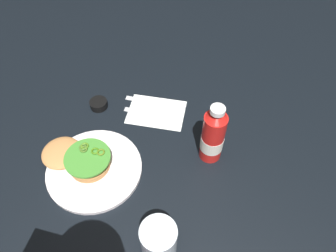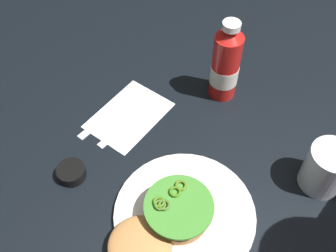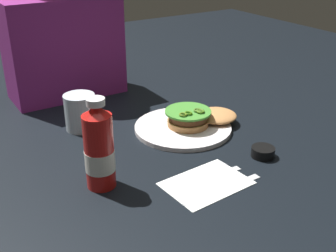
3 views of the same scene
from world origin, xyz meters
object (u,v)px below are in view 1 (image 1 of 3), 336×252
object	(u,v)px
burger_sandwich	(79,158)
water_glass	(159,240)
steak_knife	(151,101)
dinner_plate	(94,169)
condiment_cup	(99,104)
ketchup_bottle	(213,136)
spoon_utensil	(149,108)
napkin	(156,112)
butter_knife	(148,113)
fork_utensil	(148,119)

from	to	relation	value
burger_sandwich	water_glass	xyz separation A→B (m)	(-0.29, 0.17, 0.02)
water_glass	steak_knife	bearing A→B (deg)	-71.09
dinner_plate	condiment_cup	size ratio (longest dim) A/B	4.65
ketchup_bottle	condiment_cup	world-z (taller)	ketchup_bottle
dinner_plate	water_glass	distance (m)	0.30
ketchup_bottle	spoon_utensil	size ratio (longest dim) A/B	1.18
burger_sandwich	steak_knife	xyz separation A→B (m)	(-0.13, -0.29, -0.03)
ketchup_bottle	condiment_cup	xyz separation A→B (m)	(0.40, -0.10, -0.08)
steak_knife	spoon_utensil	world-z (taller)	same
water_glass	condiment_cup	world-z (taller)	water_glass
ketchup_bottle	water_glass	distance (m)	0.32
napkin	butter_knife	bearing A→B (deg)	28.99
fork_utensil	spoon_utensil	bearing A→B (deg)	-75.63
ketchup_bottle	water_glass	world-z (taller)	ketchup_bottle
condiment_cup	spoon_utensil	world-z (taller)	condiment_cup
water_glass	fork_utensil	size ratio (longest dim) A/B	0.55
burger_sandwich	condiment_cup	size ratio (longest dim) A/B	3.67
dinner_plate	butter_knife	world-z (taller)	dinner_plate
butter_knife	fork_utensil	distance (m)	0.03
water_glass	spoon_utensil	size ratio (longest dim) A/B	0.58
water_glass	condiment_cup	xyz separation A→B (m)	(0.33, -0.40, -0.04)
water_glass	steak_knife	xyz separation A→B (m)	(0.16, -0.47, -0.05)
ketchup_bottle	steak_knife	size ratio (longest dim) A/B	0.99
fork_utensil	water_glass	bearing A→B (deg)	110.76
napkin	steak_knife	size ratio (longest dim) A/B	0.88
butter_knife	dinner_plate	bearing A→B (deg)	70.42
ketchup_bottle	butter_knife	size ratio (longest dim) A/B	1.09
condiment_cup	spoon_utensil	size ratio (longest dim) A/B	0.33
butter_knife	napkin	bearing A→B (deg)	-151.01
spoon_utensil	fork_utensil	xyz separation A→B (m)	(-0.01, 0.05, 0.00)
butter_knife	fork_utensil	bearing A→B (deg)	106.86
water_glass	steak_knife	distance (m)	0.50
water_glass	steak_knife	size ratio (longest dim) A/B	0.49
burger_sandwich	fork_utensil	bearing A→B (deg)	-124.46
water_glass	napkin	world-z (taller)	water_glass
dinner_plate	condiment_cup	world-z (taller)	condiment_cup
butter_knife	fork_utensil	size ratio (longest dim) A/B	1.04
water_glass	dinner_plate	bearing A→B (deg)	-34.01
spoon_utensil	fork_utensil	distance (m)	0.05
dinner_plate	condiment_cup	distance (m)	0.25
napkin	spoon_utensil	bearing A→B (deg)	-19.33
dinner_plate	condiment_cup	bearing A→B (deg)	-70.45
water_glass	fork_utensil	world-z (taller)	water_glass
steak_knife	butter_knife	world-z (taller)	same
fork_utensil	ketchup_bottle	bearing A→B (deg)	159.82
burger_sandwich	ketchup_bottle	size ratio (longest dim) A/B	1.04
ketchup_bottle	fork_utensil	size ratio (longest dim) A/B	1.12
napkin	burger_sandwich	bearing A→B (deg)	57.42
dinner_plate	butter_knife	bearing A→B (deg)	-109.58
burger_sandwich	napkin	bearing A→B (deg)	-122.58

